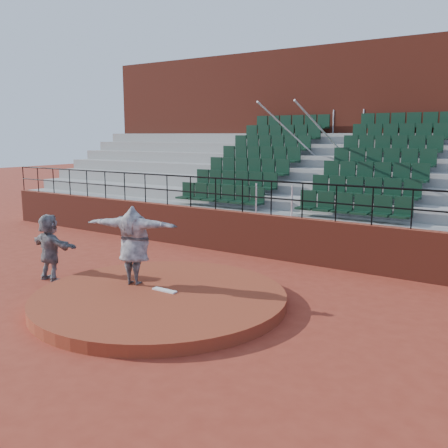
# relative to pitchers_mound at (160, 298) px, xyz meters

# --- Properties ---
(ground) EXTENTS (90.00, 90.00, 0.00)m
(ground) POSITION_rel_pitchers_mound_xyz_m (0.00, 0.00, -0.12)
(ground) COLOR maroon
(ground) RESTS_ON ground
(pitchers_mound) EXTENTS (5.50, 5.50, 0.25)m
(pitchers_mound) POSITION_rel_pitchers_mound_xyz_m (0.00, 0.00, 0.00)
(pitchers_mound) COLOR maroon
(pitchers_mound) RESTS_ON ground
(pitching_rubber) EXTENTS (0.60, 0.15, 0.03)m
(pitching_rubber) POSITION_rel_pitchers_mound_xyz_m (0.00, 0.15, 0.14)
(pitching_rubber) COLOR white
(pitching_rubber) RESTS_ON pitchers_mound
(boundary_wall) EXTENTS (24.00, 0.30, 1.30)m
(boundary_wall) POSITION_rel_pitchers_mound_xyz_m (0.00, 5.00, 0.53)
(boundary_wall) COLOR maroon
(boundary_wall) RESTS_ON ground
(wall_railing) EXTENTS (24.04, 0.05, 1.03)m
(wall_railing) POSITION_rel_pitchers_mound_xyz_m (0.00, 5.00, 1.90)
(wall_railing) COLOR black
(wall_railing) RESTS_ON boundary_wall
(seating_deck) EXTENTS (24.00, 5.97, 4.63)m
(seating_deck) POSITION_rel_pitchers_mound_xyz_m (0.00, 8.65, 1.32)
(seating_deck) COLOR gray
(seating_deck) RESTS_ON ground
(press_box_facade) EXTENTS (24.00, 3.00, 7.10)m
(press_box_facade) POSITION_rel_pitchers_mound_xyz_m (0.00, 12.60, 3.43)
(press_box_facade) COLOR maroon
(press_box_facade) RESTS_ON ground
(pitcher) EXTENTS (2.31, 1.19, 1.82)m
(pitcher) POSITION_rel_pitchers_mound_xyz_m (-0.94, 0.20, 1.03)
(pitcher) COLOR black
(pitcher) RESTS_ON pitchers_mound
(fielder) EXTENTS (1.59, 0.54, 1.70)m
(fielder) POSITION_rel_pitchers_mound_xyz_m (-3.50, -0.16, 0.73)
(fielder) COLOR black
(fielder) RESTS_ON ground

